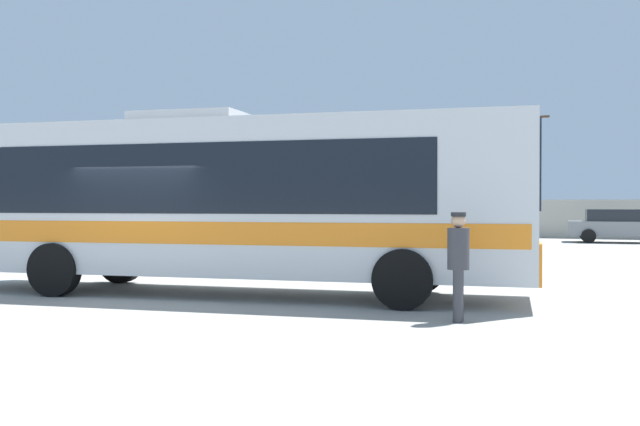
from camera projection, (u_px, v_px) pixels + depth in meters
ground_plane at (333, 259)px, 23.24m from camera, size 300.00×300.00×0.00m
perimeter_wall at (445, 218)px, 39.54m from camera, size 80.00×0.30×2.00m
coach_bus_silver_orange at (226, 197)px, 14.25m from camera, size 11.91×3.89×3.63m
attendant_by_bus_door at (458, 259)px, 10.88m from camera, size 0.36×0.36×1.67m
parked_car_leftmost_grey at (234, 222)px, 40.01m from camera, size 4.16×2.24×1.50m
parked_car_second_silver at (336, 223)px, 38.74m from camera, size 4.26×2.23×1.42m
parked_car_third_grey at (431, 223)px, 35.88m from camera, size 4.62×2.02×1.54m
parked_car_rightmost_grey at (618, 225)px, 32.85m from camera, size 4.58×2.23×1.54m
utility_pole_near at (533, 168)px, 40.35m from camera, size 1.80×0.33×7.28m
roadside_tree_left at (257, 172)px, 49.07m from camera, size 3.57×3.57×5.49m
roadside_tree_midleft at (378, 152)px, 45.72m from camera, size 4.07×4.07×6.86m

